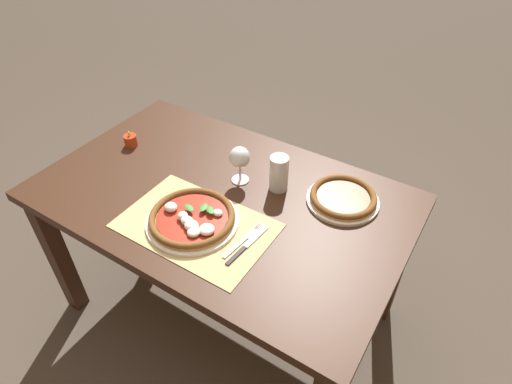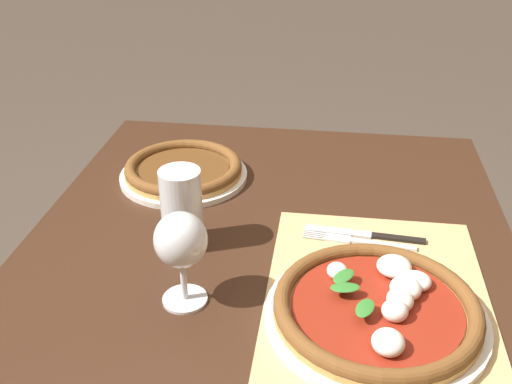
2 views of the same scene
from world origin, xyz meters
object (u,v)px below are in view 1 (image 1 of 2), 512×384
at_px(pint_glass, 279,174).
at_px(pizza_far, 343,198).
at_px(wine_glass, 240,159).
at_px(votive_candle, 131,141).
at_px(fork, 244,240).
at_px(knife, 247,245).
at_px(pizza_near, 192,219).

bearing_deg(pint_glass, pizza_far, 13.82).
xyz_separation_m(pizza_far, pint_glass, (-0.24, -0.06, 0.05)).
xyz_separation_m(wine_glass, votive_candle, (-0.54, -0.05, -0.08)).
distance_m(wine_glass, fork, 0.34).
xyz_separation_m(wine_glass, fork, (0.19, -0.27, -0.10)).
xyz_separation_m(wine_glass, knife, (0.22, -0.28, -0.10)).
bearing_deg(votive_candle, pint_glass, 7.47).
bearing_deg(fork, pizza_near, -172.90).
distance_m(pizza_far, pint_glass, 0.26).
bearing_deg(fork, knife, -26.03).
distance_m(wine_glass, pint_glass, 0.16).
distance_m(pizza_near, votive_candle, 0.59).
height_order(pizza_far, votive_candle, votive_candle).
distance_m(pint_glass, votive_candle, 0.70).
distance_m(pint_glass, fork, 0.32).
bearing_deg(knife, wine_glass, 127.84).
relative_size(pizza_near, fork, 1.64).
height_order(wine_glass, fork, wine_glass).
bearing_deg(fork, wine_glass, 125.91).
height_order(pizza_far, fork, pizza_far).
height_order(pizza_far, wine_glass, wine_glass).
distance_m(knife, votive_candle, 0.79).
xyz_separation_m(pizza_near, votive_candle, (-0.54, 0.24, 0.00)).
bearing_deg(pizza_near, knife, 3.55).
bearing_deg(pizza_far, votive_candle, -170.86).
bearing_deg(pizza_near, fork, 7.10).
xyz_separation_m(pizza_near, pizza_far, (0.40, 0.39, -0.00)).
height_order(pizza_near, fork, pizza_near).
distance_m(wine_glass, votive_candle, 0.55).
height_order(fork, votive_candle, votive_candle).
relative_size(pizza_far, pint_glass, 1.86).
xyz_separation_m(knife, votive_candle, (-0.76, 0.23, 0.02)).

